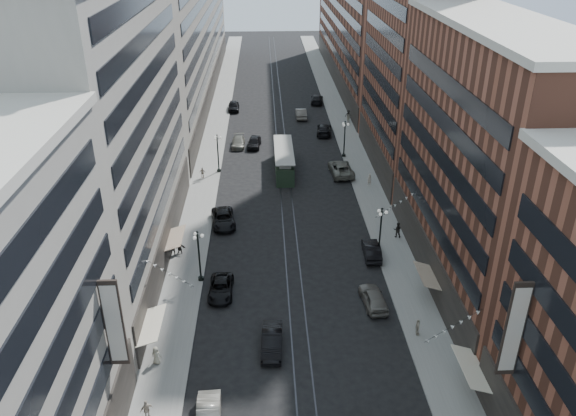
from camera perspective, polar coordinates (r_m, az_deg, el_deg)
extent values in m
plane|color=black|center=(84.58, -0.54, 5.09)|extent=(220.00, 220.00, 0.00)
cube|color=gray|center=(94.23, -7.52, 7.26)|extent=(4.00, 180.00, 0.15)
cube|color=gray|center=(94.84, 5.95, 7.48)|extent=(4.00, 180.00, 0.15)
cube|color=#2D2D33|center=(93.90, -1.19, 7.37)|extent=(0.12, 180.00, 0.02)
cube|color=#2D2D33|center=(93.94, -0.33, 7.39)|extent=(0.12, 180.00, 0.02)
cube|color=gray|center=(56.20, -17.33, 7.53)|extent=(8.00, 36.00, 28.00)
cube|color=gray|center=(116.78, -10.01, 17.50)|extent=(8.00, 90.00, 26.00)
cube|color=brown|center=(54.07, 19.04, 4.23)|extent=(8.00, 30.00, 24.00)
cube|color=brown|center=(77.67, 12.84, 18.57)|extent=(8.00, 26.00, 42.00)
cube|color=brown|center=(126.48, 6.78, 17.96)|extent=(8.00, 72.00, 24.00)
cylinder|color=black|center=(56.37, -8.83, -7.09)|extent=(0.56, 0.56, 0.30)
cylinder|color=black|center=(55.04, -9.01, -4.97)|extent=(0.18, 0.18, 5.20)
sphere|color=black|center=(53.63, -9.22, -2.44)|extent=(0.24, 0.24, 0.24)
sphere|color=white|center=(53.77, -8.71, -2.80)|extent=(0.36, 0.36, 0.36)
sphere|color=white|center=(54.19, -9.39, -2.60)|extent=(0.36, 0.36, 0.36)
sphere|color=white|center=(53.51, -9.47, -3.02)|extent=(0.36, 0.36, 0.36)
cylinder|color=black|center=(80.07, -7.02, 3.81)|extent=(0.56, 0.56, 0.30)
cylinder|color=black|center=(79.14, -7.12, 5.44)|extent=(0.18, 0.18, 5.20)
sphere|color=black|center=(78.17, -7.24, 7.35)|extent=(0.24, 0.24, 0.24)
sphere|color=white|center=(78.26, -6.89, 7.08)|extent=(0.36, 0.36, 0.36)
sphere|color=white|center=(78.68, -7.37, 7.16)|extent=(0.36, 0.36, 0.36)
sphere|color=white|center=(77.95, -7.41, 6.97)|extent=(0.36, 0.36, 0.36)
cylinder|color=black|center=(60.51, 9.18, -4.52)|extent=(0.56, 0.56, 0.30)
cylinder|color=black|center=(59.28, 9.35, -2.50)|extent=(0.18, 0.18, 5.20)
sphere|color=black|center=(57.97, 9.55, -0.09)|extent=(0.24, 0.24, 0.24)
sphere|color=white|center=(58.24, 9.96, -0.43)|extent=(0.36, 0.36, 0.36)
sphere|color=white|center=(58.44, 9.23, -0.27)|extent=(0.36, 0.36, 0.36)
sphere|color=white|center=(57.76, 9.38, -0.63)|extent=(0.36, 0.36, 0.36)
cylinder|color=black|center=(85.25, 5.67, 5.36)|extent=(0.56, 0.56, 0.30)
cylinder|color=black|center=(84.38, 5.75, 6.90)|extent=(0.18, 0.18, 5.20)
sphere|color=black|center=(83.46, 5.84, 8.71)|extent=(0.24, 0.24, 0.24)
sphere|color=white|center=(83.65, 6.13, 8.45)|extent=(0.36, 0.36, 0.36)
sphere|color=white|center=(83.92, 5.64, 8.53)|extent=(0.36, 0.36, 0.36)
sphere|color=white|center=(83.19, 5.71, 8.36)|extent=(0.36, 0.36, 0.36)
cube|color=#1F3120|center=(79.69, -0.43, 4.66)|extent=(2.43, 11.66, 2.53)
cube|color=gray|center=(79.11, -0.43, 5.70)|extent=(1.56, 10.69, 0.58)
cube|color=gray|center=(78.97, -0.43, 5.96)|extent=(2.62, 11.86, 0.15)
cylinder|color=black|center=(76.04, -0.30, 2.76)|extent=(2.24, 0.68, 0.68)
cylinder|color=black|center=(84.09, -0.53, 5.21)|extent=(2.24, 0.68, 0.68)
imported|color=black|center=(54.09, -6.83, -8.09)|extent=(2.30, 4.88, 1.35)
imported|color=#66635B|center=(52.85, 8.67, -8.99)|extent=(2.35, 4.90, 1.62)
imported|color=black|center=(47.57, -1.66, -13.39)|extent=(1.89, 4.87, 1.58)
imported|color=#A9A48C|center=(47.22, -13.23, -14.36)|extent=(0.86, 0.60, 1.60)
imported|color=black|center=(60.36, -11.58, -4.07)|extent=(0.83, 0.46, 1.69)
imported|color=#B3A994|center=(49.95, 13.03, -11.71)|extent=(0.49, 0.95, 1.57)
imported|color=black|center=(65.83, -6.59, -1.09)|extent=(3.30, 5.86, 1.54)
imported|color=#66665B|center=(89.25, -5.06, 6.68)|extent=(2.07, 4.94, 1.42)
imported|color=black|center=(107.35, -5.55, 10.27)|extent=(2.05, 5.01, 1.70)
imported|color=black|center=(59.95, 8.49, -4.25)|extent=(1.81, 4.76, 1.55)
imported|color=#636358|center=(78.97, 5.41, 4.01)|extent=(3.31, 6.49, 1.76)
imported|color=black|center=(94.54, 3.69, 8.00)|extent=(3.09, 6.04, 1.68)
imported|color=black|center=(88.78, -3.46, 6.69)|extent=(2.38, 4.91, 1.62)
imported|color=#625F57|center=(102.56, 1.33, 9.60)|extent=(1.87, 5.28, 1.74)
imported|color=black|center=(60.72, -10.97, -3.91)|extent=(1.44, 0.67, 1.50)
imported|color=gray|center=(78.09, -8.67, 3.57)|extent=(0.95, 0.54, 1.53)
imported|color=black|center=(63.72, 11.05, -2.18)|extent=(0.96, 0.66, 1.80)
imported|color=#BEB09D|center=(75.59, 8.27, 2.87)|extent=(0.74, 0.63, 1.73)
imported|color=black|center=(101.57, 6.14, 9.39)|extent=(1.25, 0.71, 1.82)
imported|color=black|center=(111.70, 2.95, 11.01)|extent=(2.93, 5.80, 1.61)
imported|color=#B6A897|center=(43.22, -14.16, -19.24)|extent=(1.04, 0.82, 1.62)
imported|color=#9D9782|center=(99.76, 6.16, 8.99)|extent=(0.89, 0.74, 1.60)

